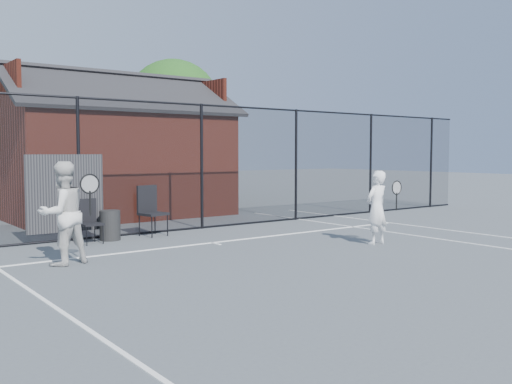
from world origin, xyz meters
TOP-DOWN VIEW (x-y plane):
  - ground at (0.00, 0.00)m, footprint 80.00×80.00m
  - court_lines at (0.00, -1.32)m, footprint 11.02×18.00m
  - fence at (-0.30, 5.00)m, footprint 22.04×3.00m
  - clubhouse at (0.50, 9.00)m, footprint 6.50×4.36m
  - tree_right at (5.50, 14.50)m, footprint 3.97×3.97m
  - player_front at (2.57, 0.90)m, footprint 0.67×0.50m
  - player_back at (-3.16, 2.58)m, footprint 0.98×0.81m
  - chair_left at (-2.00, 4.38)m, footprint 0.47×0.48m
  - chair_right at (-0.50, 4.60)m, footprint 0.62×0.64m
  - waste_bin at (-1.51, 4.60)m, footprint 0.47×0.47m

SIDE VIEW (x-z plane):
  - ground at x=0.00m, z-range 0.00..0.00m
  - court_lines at x=0.00m, z-range 0.00..0.01m
  - waste_bin at x=-1.51m, z-range 0.00..0.63m
  - chair_left at x=-2.00m, z-range 0.00..0.88m
  - chair_right at x=-0.50m, z-range 0.00..1.09m
  - player_front at x=2.57m, z-range 0.00..1.48m
  - player_back at x=-3.16m, z-range 0.00..1.70m
  - fence at x=-0.30m, z-range -0.05..2.95m
  - clubhouse at x=0.50m, z-range -0.49..3.70m
  - tree_right at x=5.50m, z-range 0.86..6.56m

